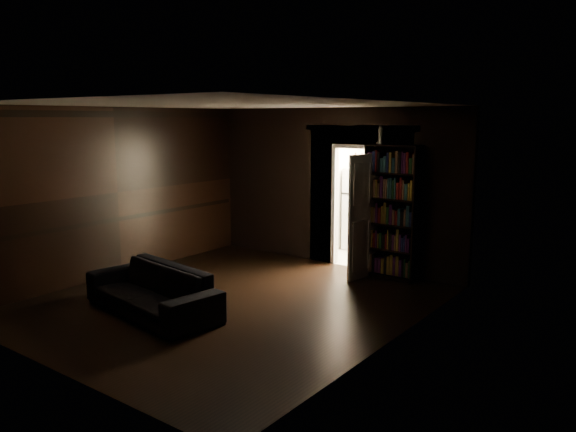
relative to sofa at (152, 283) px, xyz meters
name	(u,v)px	position (x,y,z in m)	size (l,w,h in m)	color
ground	(231,302)	(0.56, 0.95, -0.42)	(5.50, 5.50, 0.00)	black
room_walls	(275,180)	(0.55, 2.02, 1.26)	(5.02, 5.61, 2.84)	black
kitchen_alcove	(387,193)	(1.06, 4.82, 0.79)	(2.20, 1.80, 2.60)	beige
sofa	(152,283)	(0.00, 0.00, 0.00)	(2.17, 0.94, 0.84)	black
bookshelf	(392,212)	(1.81, 3.50, 0.68)	(0.90, 0.32, 2.20)	black
refrigerator	(366,209)	(0.49, 5.06, 0.41)	(0.74, 0.68, 1.65)	silver
door	(366,216)	(1.46, 3.26, 0.61)	(0.85, 0.05, 2.05)	white
figurine	(380,135)	(1.56, 3.51, 1.93)	(0.10, 0.10, 0.31)	white
bottles	(365,160)	(0.45, 5.05, 1.38)	(0.71, 0.09, 0.29)	black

